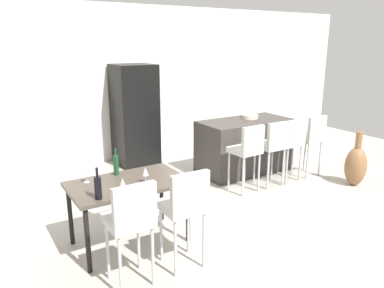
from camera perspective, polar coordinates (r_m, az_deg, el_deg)
The scene contains 19 objects.
ground_plane at distance 5.59m, azimuth 8.22°, elevation -8.26°, with size 10.00×10.00×0.00m, color #ADA89E.
back_wall at distance 7.58m, azimuth -5.57°, elevation 9.40°, with size 10.00×0.12×2.90m, color silver.
kitchen_island at distance 6.63m, azimuth 8.02°, elevation -0.26°, with size 1.63×0.80×0.92m, color #383330.
bar_chair_left at distance 5.61m, azimuth 8.49°, elevation -0.61°, with size 0.42×0.42×1.05m.
bar_chair_middle at distance 5.95m, azimuth 12.23°, elevation 0.11°, with size 0.41×0.41×1.05m.
bar_chair_right at distance 6.22m, azimuth 14.81°, elevation 0.61°, with size 0.42×0.42×1.05m.
bar_chair_far at distance 6.57m, azimuth 17.70°, elevation 1.16°, with size 0.41×0.41×1.05m.
dining_table at distance 4.21m, azimuth -9.71°, elevation -6.68°, with size 1.27×0.77×0.74m.
dining_chair_near at distance 3.46m, azimuth -9.34°, elevation -11.05°, with size 0.40×0.40×1.05m.
dining_chair_far at distance 3.69m, azimuth -1.10°, elevation -9.10°, with size 0.42×0.42×1.05m.
wine_bottle_near at distance 4.38m, azimuth -11.53°, elevation -3.11°, with size 0.06×0.06×0.32m.
wine_bottle_far at distance 3.76m, azimuth -14.16°, elevation -6.43°, with size 0.07×0.07×0.32m.
wine_glass_left at distance 3.81m, azimuth -10.55°, elevation -5.88°, with size 0.07×0.07×0.17m.
wine_glass_middle at distance 4.22m, azimuth -15.89°, elevation -4.07°, with size 0.07×0.07×0.17m.
wine_glass_right at distance 4.09m, azimuth -7.13°, elevation -4.24°, with size 0.07×0.07×0.17m.
refrigerator at distance 6.98m, azimuth -8.73°, elevation 4.39°, with size 0.72×0.68×1.84m, color black.
fruit_bowl at distance 6.67m, azimuth 8.80°, elevation 4.18°, with size 0.29×0.29×0.07m, color beige.
floor_vase at distance 6.48m, azimuth 23.71°, elevation -3.02°, with size 0.34×0.34×0.88m.
potted_plant at distance 8.26m, azimuth 6.30°, elevation 1.91°, with size 0.35×0.35×0.55m.
Camera 1 is at (-3.36, -3.88, 2.23)m, focal length 34.94 mm.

